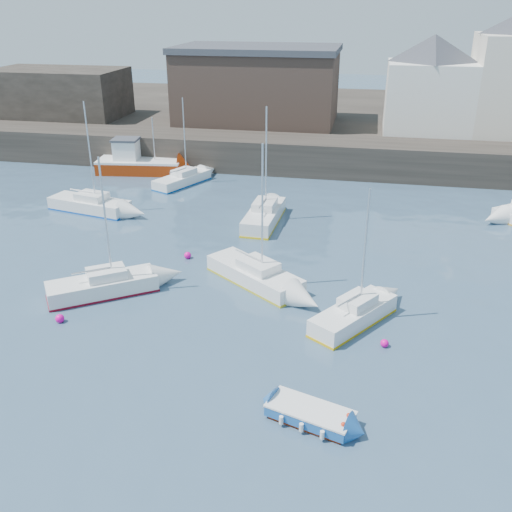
% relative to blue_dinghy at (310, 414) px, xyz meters
% --- Properties ---
extents(water, '(220.00, 220.00, 0.00)m').
position_rel_blue_dinghy_xyz_m(water, '(-4.38, -0.59, -0.35)').
color(water, '#2D4760').
rests_on(water, ground).
extents(quay_wall, '(90.00, 5.00, 3.00)m').
position_rel_blue_dinghy_xyz_m(quay_wall, '(-4.38, 34.41, 1.15)').
color(quay_wall, '#28231E').
rests_on(quay_wall, ground).
extents(land_strip, '(90.00, 32.00, 2.80)m').
position_rel_blue_dinghy_xyz_m(land_strip, '(-4.38, 52.41, 1.05)').
color(land_strip, '#28231E').
rests_on(land_strip, ground).
extents(bldg_east_d, '(11.14, 11.14, 8.95)m').
position_rel_blue_dinghy_xyz_m(bldg_east_d, '(6.62, 40.91, 7.01)').
color(bldg_east_d, white).
rests_on(bldg_east_d, land_strip).
extents(warehouse, '(16.40, 10.40, 7.60)m').
position_rel_blue_dinghy_xyz_m(warehouse, '(-10.38, 42.41, 6.27)').
color(warehouse, '#3D2D26').
rests_on(warehouse, land_strip).
extents(bldg_west, '(14.00, 8.00, 5.00)m').
position_rel_blue_dinghy_xyz_m(bldg_west, '(-32.38, 41.41, 4.95)').
color(bldg_west, '#353028').
rests_on(bldg_west, land_strip).
extents(blue_dinghy, '(3.58, 2.34, 0.63)m').
position_rel_blue_dinghy_xyz_m(blue_dinghy, '(0.00, 0.00, 0.00)').
color(blue_dinghy, '#902807').
rests_on(blue_dinghy, ground).
extents(fishing_boat, '(7.98, 3.82, 5.09)m').
position_rel_blue_dinghy_xyz_m(fishing_boat, '(-19.45, 30.88, 0.63)').
color(fishing_boat, '#902807').
rests_on(fishing_boat, ground).
extents(sailboat_a, '(5.86, 4.90, 7.61)m').
position_rel_blue_dinghy_xyz_m(sailboat_a, '(-12.22, 8.07, 0.19)').
color(sailboat_a, white).
rests_on(sailboat_a, ground).
extents(sailboat_b, '(6.26, 5.40, 8.12)m').
position_rel_blue_dinghy_xyz_m(sailboat_b, '(-4.36, 11.04, 0.18)').
color(sailboat_b, white).
rests_on(sailboat_b, ground).
extents(sailboat_c, '(4.33, 5.28, 6.91)m').
position_rel_blue_dinghy_xyz_m(sailboat_c, '(1.32, 7.64, 0.18)').
color(sailboat_c, white).
rests_on(sailboat_c, ground).
extents(sailboat_e, '(6.68, 3.34, 8.22)m').
position_rel_blue_dinghy_xyz_m(sailboat_e, '(-18.99, 20.29, 0.19)').
color(sailboat_e, white).
rests_on(sailboat_e, ground).
extents(sailboat_f, '(2.24, 6.35, 8.16)m').
position_rel_blue_dinghy_xyz_m(sailboat_f, '(-5.60, 20.45, 0.22)').
color(sailboat_f, white).
rests_on(sailboat_f, ground).
extents(sailboat_h, '(4.05, 5.92, 7.31)m').
position_rel_blue_dinghy_xyz_m(sailboat_h, '(-14.22, 28.15, 0.13)').
color(sailboat_h, white).
rests_on(sailboat_h, ground).
extents(buoy_near, '(0.45, 0.45, 0.45)m').
position_rel_blue_dinghy_xyz_m(buoy_near, '(-13.09, 4.88, -0.35)').
color(buoy_near, '#F70596').
rests_on(buoy_near, ground).
extents(buoy_mid, '(0.39, 0.39, 0.39)m').
position_rel_blue_dinghy_xyz_m(buoy_mid, '(2.84, 5.81, -0.35)').
color(buoy_mid, '#F70596').
rests_on(buoy_mid, ground).
extents(buoy_far, '(0.44, 0.44, 0.44)m').
position_rel_blue_dinghy_xyz_m(buoy_far, '(-9.13, 13.48, -0.35)').
color(buoy_far, '#F70596').
rests_on(buoy_far, ground).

